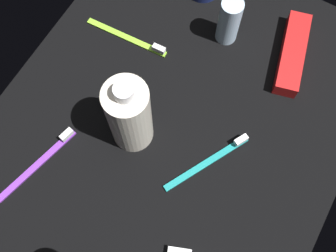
# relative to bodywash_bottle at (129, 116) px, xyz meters

# --- Properties ---
(ground_plane) EXTENTS (0.84, 0.64, 0.01)m
(ground_plane) POSITION_rel_bodywash_bottle_xyz_m (-0.03, 0.06, -0.09)
(ground_plane) COLOR black
(bodywash_bottle) EXTENTS (0.08, 0.08, 0.19)m
(bodywash_bottle) POSITION_rel_bodywash_bottle_xyz_m (0.00, 0.00, 0.00)
(bodywash_bottle) COLOR silver
(bodywash_bottle) RESTS_ON ground_plane
(deodorant_stick) EXTENTS (0.04, 0.04, 0.11)m
(deodorant_stick) POSITION_rel_bodywash_bottle_xyz_m (-0.27, 0.05, -0.03)
(deodorant_stick) COLOR silver
(deodorant_stick) RESTS_ON ground_plane
(toothbrush_lime) EXTENTS (0.02, 0.18, 0.02)m
(toothbrush_lime) POSITION_rel_bodywash_bottle_xyz_m (-0.17, -0.11, -0.08)
(toothbrush_lime) COLOR #8CD133
(toothbrush_lime) RESTS_ON ground_plane
(toothbrush_teal) EXTENTS (0.16, 0.10, 0.02)m
(toothbrush_teal) POSITION_rel_bodywash_bottle_xyz_m (-0.03, 0.15, -0.08)
(toothbrush_teal) COLOR teal
(toothbrush_teal) RESTS_ON ground_plane
(toothbrush_purple) EXTENTS (0.18, 0.06, 0.02)m
(toothbrush_purple) POSITION_rel_bodywash_bottle_xyz_m (0.13, -0.12, -0.08)
(toothbrush_purple) COLOR purple
(toothbrush_purple) RESTS_ON ground_plane
(toothpaste_box_red) EXTENTS (0.18, 0.09, 0.03)m
(toothpaste_box_red) POSITION_rel_bodywash_bottle_xyz_m (-0.29, 0.19, -0.07)
(toothpaste_box_red) COLOR red
(toothpaste_box_red) RESTS_ON ground_plane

